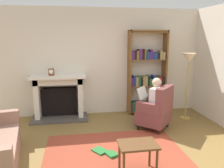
# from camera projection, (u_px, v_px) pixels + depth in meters

# --- Properties ---
(ground) EXTENTS (14.00, 14.00, 0.00)m
(ground) POSITION_uv_depth(u_px,v_px,m) (118.00, 164.00, 3.58)
(ground) COLOR olive
(back_wall) EXTENTS (5.60, 0.10, 2.70)m
(back_wall) POSITION_uv_depth(u_px,v_px,m) (100.00, 62.00, 5.77)
(back_wall) COLOR beige
(back_wall) RESTS_ON ground
(area_rug) EXTENTS (2.40, 1.80, 0.01)m
(area_rug) POSITION_uv_depth(u_px,v_px,m) (115.00, 154.00, 3.87)
(area_rug) COLOR #963C28
(area_rug) RESTS_ON ground
(fireplace) EXTENTS (1.35, 0.64, 1.09)m
(fireplace) POSITION_uv_depth(u_px,v_px,m) (59.00, 95.00, 5.51)
(fireplace) COLOR #4C4742
(fireplace) RESTS_ON ground
(mantel_clock) EXTENTS (0.14, 0.14, 0.16)m
(mantel_clock) POSITION_uv_depth(u_px,v_px,m) (51.00, 72.00, 5.27)
(mantel_clock) COLOR brown
(mantel_clock) RESTS_ON fireplace
(bookshelf) EXTENTS (0.99, 0.32, 2.16)m
(bookshelf) POSITION_uv_depth(u_px,v_px,m) (147.00, 76.00, 5.82)
(bookshelf) COLOR brown
(bookshelf) RESTS_ON ground
(armchair_reading) EXTENTS (0.89, 0.89, 0.97)m
(armchair_reading) POSITION_uv_depth(u_px,v_px,m) (156.00, 110.00, 4.86)
(armchair_reading) COLOR #331E14
(armchair_reading) RESTS_ON ground
(seated_reader) EXTENTS (0.59, 0.58, 1.14)m
(seated_reader) POSITION_uv_depth(u_px,v_px,m) (152.00, 101.00, 4.88)
(seated_reader) COLOR silver
(seated_reader) RESTS_ON ground
(side_table) EXTENTS (0.56, 0.39, 0.48)m
(side_table) POSITION_uv_depth(u_px,v_px,m) (138.00, 149.00, 3.23)
(side_table) COLOR brown
(side_table) RESTS_ON ground
(scattered_books) EXTENTS (0.45, 0.45, 0.04)m
(scattered_books) POSITION_uv_depth(u_px,v_px,m) (105.00, 152.00, 3.87)
(scattered_books) COLOR #267233
(scattered_books) RESTS_ON area_rug
(floor_lamp) EXTENTS (0.32, 0.32, 1.62)m
(floor_lamp) POSITION_uv_depth(u_px,v_px,m) (189.00, 64.00, 5.28)
(floor_lamp) COLOR #B7933F
(floor_lamp) RESTS_ON ground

